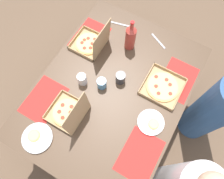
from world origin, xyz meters
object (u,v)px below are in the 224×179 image
at_px(pizza_box_corner_right, 163,86).
at_px(plate_near_left, 151,122).
at_px(cup_dark, 82,79).
at_px(pizza_box_edge_far, 91,43).
at_px(diner_left_seat, 213,111).
at_px(pizza_box_corner_left, 69,113).
at_px(plate_far_left, 37,138).
at_px(cup_clear_left, 102,83).
at_px(cup_red, 120,78).
at_px(soda_bottle, 130,37).

relative_size(pizza_box_corner_right, plate_near_left, 1.49).
bearing_deg(cup_dark, pizza_box_edge_far, -159.67).
height_order(plate_near_left, diner_left_seat, diner_left_seat).
xyz_separation_m(pizza_box_corner_right, pizza_box_corner_left, (0.57, -0.53, 0.04)).
bearing_deg(pizza_box_edge_far, pizza_box_corner_right, 85.98).
bearing_deg(plate_far_left, plate_near_left, 127.40).
bearing_deg(cup_clear_left, plate_near_left, 80.85).
bearing_deg(cup_dark, diner_left_seat, 110.78).
distance_m(cup_dark, cup_red, 0.31).
distance_m(soda_bottle, cup_dark, 0.54).
bearing_deg(diner_left_seat, cup_red, -73.39).
bearing_deg(cup_red, soda_bottle, -164.45).
xyz_separation_m(plate_far_left, diner_left_seat, (-0.97, 1.14, -0.23)).
distance_m(plate_near_left, cup_clear_left, 0.49).
relative_size(pizza_box_corner_left, plate_near_left, 1.47).
relative_size(pizza_box_edge_far, plate_near_left, 1.46).
bearing_deg(plate_far_left, cup_red, 156.65).
relative_size(pizza_box_edge_far, cup_dark, 2.78).
relative_size(plate_far_left, cup_clear_left, 2.31).
bearing_deg(plate_far_left, pizza_box_edge_far, -175.19).
distance_m(pizza_box_corner_left, soda_bottle, 0.80).
relative_size(plate_near_left, diner_left_seat, 0.17).
distance_m(pizza_box_edge_far, cup_dark, 0.36).
distance_m(plate_near_left, cup_red, 0.43).
distance_m(pizza_box_corner_right, cup_red, 0.35).
xyz_separation_m(pizza_box_edge_far, cup_dark, (0.34, 0.13, 0.01)).
relative_size(plate_near_left, plate_far_left, 0.90).
relative_size(pizza_box_edge_far, cup_red, 2.97).
xyz_separation_m(pizza_box_corner_right, cup_dark, (0.29, -0.59, 0.04)).
distance_m(plate_near_left, plate_far_left, 0.87).
bearing_deg(pizza_box_edge_far, plate_near_left, 64.38).
xyz_separation_m(plate_far_left, cup_red, (-0.72, 0.31, 0.04)).
height_order(plate_far_left, diner_left_seat, diner_left_seat).
bearing_deg(pizza_box_corner_left, plate_near_left, 113.69).
distance_m(pizza_box_corner_right, plate_far_left, 1.06).
xyz_separation_m(pizza_box_corner_left, soda_bottle, (-0.79, 0.11, 0.08)).
relative_size(pizza_box_corner_left, cup_clear_left, 3.06).
xyz_separation_m(pizza_box_edge_far, plate_far_left, (0.90, 0.08, -0.04)).
bearing_deg(pizza_box_corner_left, plate_far_left, -22.24).
bearing_deg(diner_left_seat, plate_far_left, -49.52).
relative_size(pizza_box_corner_right, plate_far_left, 1.34).
distance_m(pizza_box_corner_left, plate_near_left, 0.63).
bearing_deg(pizza_box_edge_far, pizza_box_corner_left, 16.79).
bearing_deg(cup_clear_left, pizza_box_corner_right, 118.63).
bearing_deg(plate_near_left, cup_dark, -92.61).
distance_m(plate_near_left, diner_left_seat, 0.67).
relative_size(pizza_box_corner_right, pizza_box_edge_far, 1.02).
distance_m(plate_near_left, soda_bottle, 0.72).
bearing_deg(cup_dark, cup_red, 122.39).
xyz_separation_m(plate_near_left, cup_dark, (-0.03, -0.64, 0.05)).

